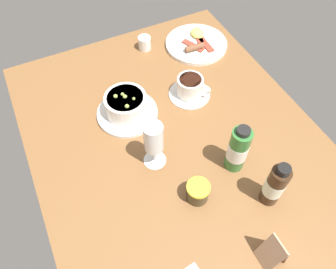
% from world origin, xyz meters
% --- Properties ---
extents(ground_plane, '(1.10, 0.84, 0.03)m').
position_xyz_m(ground_plane, '(0.00, 0.00, -0.01)').
color(ground_plane, brown).
extents(porridge_bowl, '(0.19, 0.19, 0.09)m').
position_xyz_m(porridge_bowl, '(-0.16, -0.10, 0.04)').
color(porridge_bowl, white).
rests_on(porridge_bowl, ground_plane).
extents(coffee_cup, '(0.14, 0.14, 0.07)m').
position_xyz_m(coffee_cup, '(-0.15, 0.12, 0.03)').
color(coffee_cup, white).
rests_on(coffee_cup, ground_plane).
extents(creamer_jug, '(0.06, 0.05, 0.06)m').
position_xyz_m(creamer_jug, '(-0.43, 0.08, 0.03)').
color(creamer_jug, white).
rests_on(creamer_jug, ground_plane).
extents(wine_glass, '(0.07, 0.07, 0.16)m').
position_xyz_m(wine_glass, '(0.03, -0.09, 0.10)').
color(wine_glass, white).
rests_on(wine_glass, ground_plane).
extents(jam_jar, '(0.06, 0.06, 0.06)m').
position_xyz_m(jam_jar, '(0.18, -0.03, 0.03)').
color(jam_jar, '#372E19').
rests_on(jam_jar, ground_plane).
extents(sauce_bottle_green, '(0.06, 0.06, 0.17)m').
position_xyz_m(sauce_bottle_green, '(0.14, 0.11, 0.08)').
color(sauce_bottle_green, '#337233').
rests_on(sauce_bottle_green, ground_plane).
extents(sauce_bottle_brown, '(0.05, 0.05, 0.16)m').
position_xyz_m(sauce_bottle_brown, '(0.27, 0.13, 0.07)').
color(sauce_bottle_brown, '#382314').
rests_on(sauce_bottle_brown, ground_plane).
extents(breakfast_plate, '(0.23, 0.23, 0.04)m').
position_xyz_m(breakfast_plate, '(-0.37, 0.27, 0.01)').
color(breakfast_plate, white).
rests_on(breakfast_plate, ground_plane).
extents(menu_card, '(0.05, 0.06, 0.10)m').
position_xyz_m(menu_card, '(0.40, 0.05, 0.05)').
color(menu_card, tan).
rests_on(menu_card, ground_plane).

